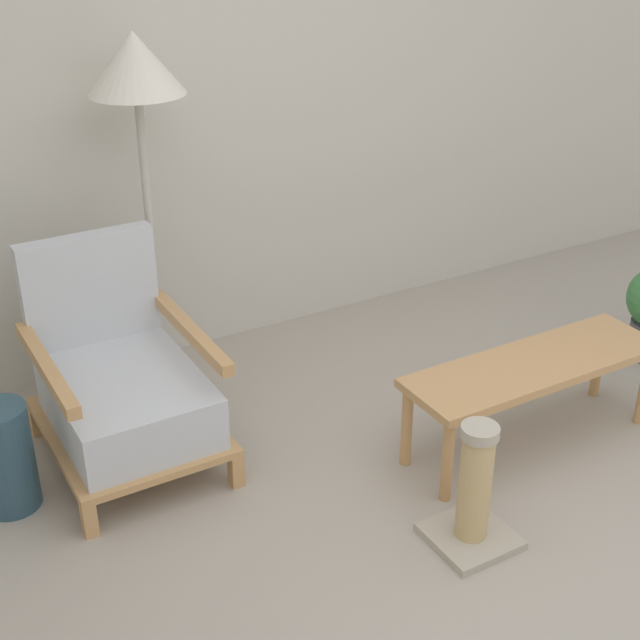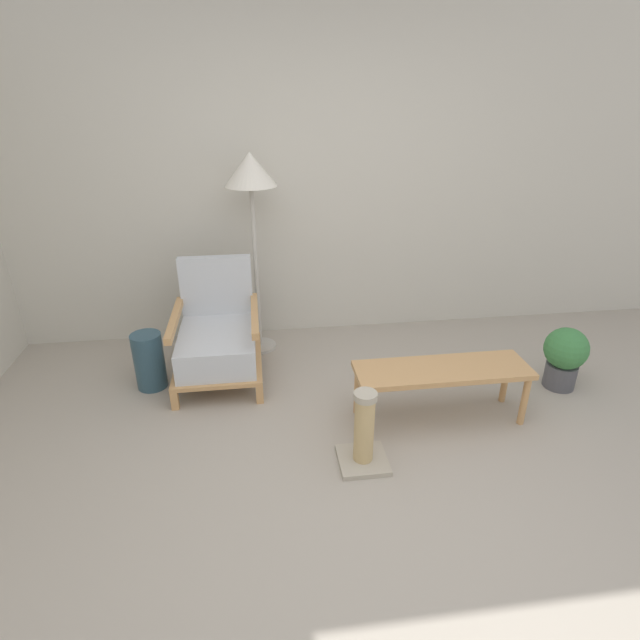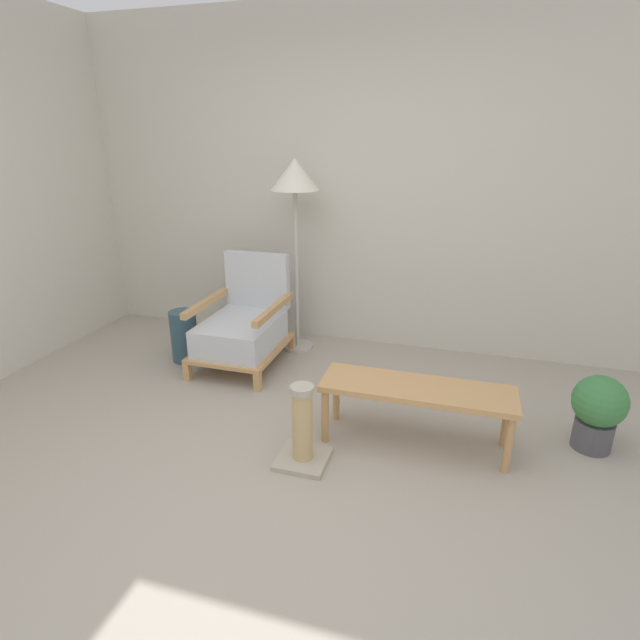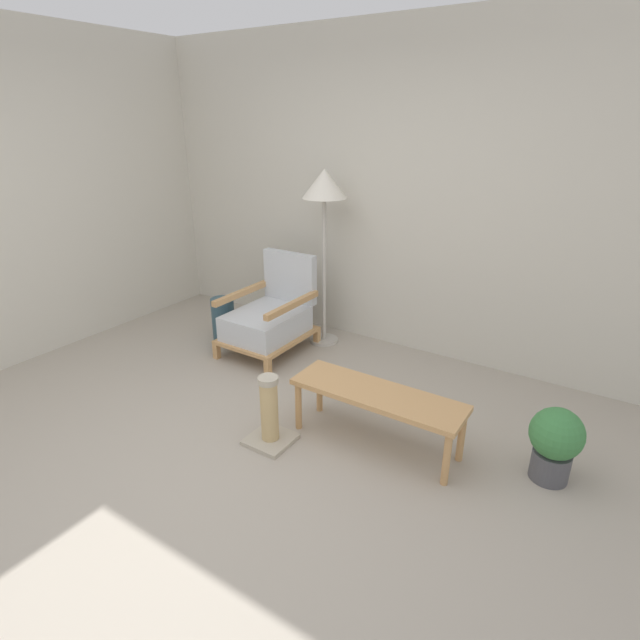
# 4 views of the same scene
# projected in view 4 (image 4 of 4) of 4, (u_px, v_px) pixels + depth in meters

# --- Properties ---
(ground_plane) EXTENTS (14.00, 14.00, 0.00)m
(ground_plane) POSITION_uv_depth(u_px,v_px,m) (209.00, 476.00, 2.96)
(ground_plane) COLOR #A89E8E
(wall_back) EXTENTS (8.00, 0.06, 2.70)m
(wall_back) POSITION_uv_depth(u_px,v_px,m) (391.00, 195.00, 4.24)
(wall_back) COLOR beige
(wall_back) RESTS_ON ground_plane
(wall_left) EXTENTS (0.06, 8.00, 2.70)m
(wall_left) POSITION_uv_depth(u_px,v_px,m) (22.00, 199.00, 4.06)
(wall_left) COLOR beige
(wall_left) RESTS_ON ground_plane
(armchair) EXTENTS (0.62, 0.78, 0.84)m
(armchair) POSITION_uv_depth(u_px,v_px,m) (270.00, 316.00, 4.44)
(armchair) COLOR tan
(armchair) RESTS_ON ground_plane
(floor_lamp) EXTENTS (0.38, 0.38, 1.57)m
(floor_lamp) POSITION_uv_depth(u_px,v_px,m) (324.00, 195.00, 4.21)
(floor_lamp) COLOR #B7B2A8
(floor_lamp) RESTS_ON ground_plane
(coffee_table) EXTENTS (1.11, 0.34, 0.38)m
(coffee_table) POSITION_uv_depth(u_px,v_px,m) (377.00, 399.00, 3.13)
(coffee_table) COLOR tan
(coffee_table) RESTS_ON ground_plane
(vase) EXTENTS (0.21, 0.21, 0.42)m
(vase) POSITION_uv_depth(u_px,v_px,m) (223.00, 320.00, 4.65)
(vase) COLOR #2D4C5B
(vase) RESTS_ON ground_plane
(potted_plant) EXTENTS (0.30, 0.30, 0.46)m
(potted_plant) POSITION_uv_depth(u_px,v_px,m) (555.00, 441.00, 2.85)
(potted_plant) COLOR #4C4C51
(potted_plant) RESTS_ON ground_plane
(scratching_post) EXTENTS (0.28, 0.28, 0.48)m
(scratching_post) POSITION_uv_depth(u_px,v_px,m) (270.00, 417.00, 3.20)
(scratching_post) COLOR #B2A893
(scratching_post) RESTS_ON ground_plane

